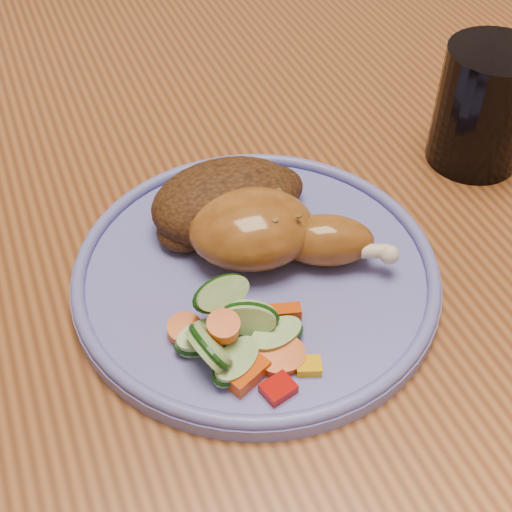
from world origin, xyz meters
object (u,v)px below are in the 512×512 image
object	(u,v)px
dining_table	(293,218)
drinking_glass	(484,107)
plate	(256,275)
chair_far	(144,66)

from	to	relation	value
dining_table	drinking_glass	distance (m)	0.21
dining_table	plate	world-z (taller)	plate
plate	drinking_glass	size ratio (longest dim) A/B	2.56
dining_table	plate	distance (m)	0.19
plate	dining_table	bearing A→B (deg)	55.15
chair_far	plate	xyz separation A→B (m)	(-0.09, -0.76, 0.26)
chair_far	drinking_glass	distance (m)	0.77
dining_table	drinking_glass	world-z (taller)	drinking_glass
plate	drinking_glass	distance (m)	0.25
chair_far	drinking_glass	xyz separation A→B (m)	(0.14, -0.69, 0.31)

